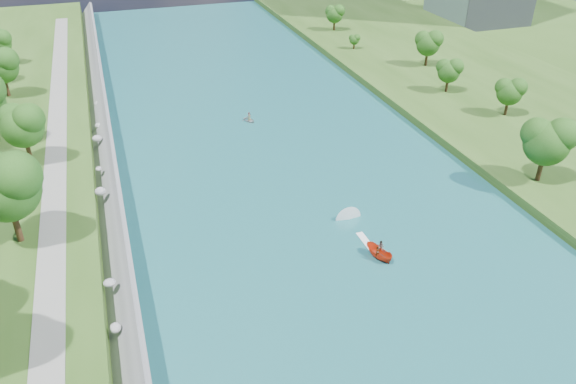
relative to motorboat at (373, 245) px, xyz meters
name	(u,v)px	position (x,y,z in m)	size (l,w,h in m)	color
ground	(350,267)	(-3.94, -2.07, -0.74)	(260.00, 260.00, 0.00)	#2D5119
river_water	(294,185)	(-3.94, 17.93, -0.69)	(55.00, 240.00, 0.10)	#175259
berm_east	(568,135)	(45.56, 17.93, 0.01)	(44.00, 240.00, 1.50)	#2D5119
riprap_bank	(110,208)	(-29.80, 17.25, 1.07)	(4.09, 236.00, 4.13)	slate
riverside_path	(54,202)	(-36.44, 17.93, 2.81)	(3.00, 200.00, 0.10)	gray
trees_east	(505,109)	(33.29, 20.29, 5.41)	(17.66, 138.60, 11.25)	#1D4312
motorboat	(373,245)	(0.00, 0.00, 0.00)	(3.60, 18.90, 1.95)	red
raft	(249,119)	(-4.09, 42.35, -0.26)	(2.81, 3.26, 1.71)	#969A9E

